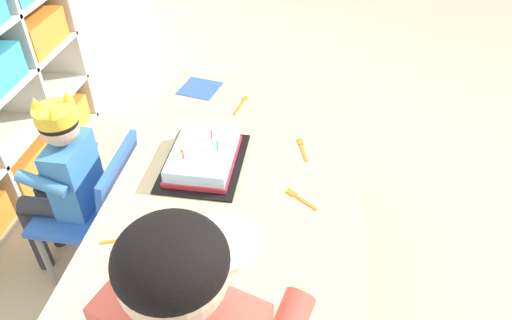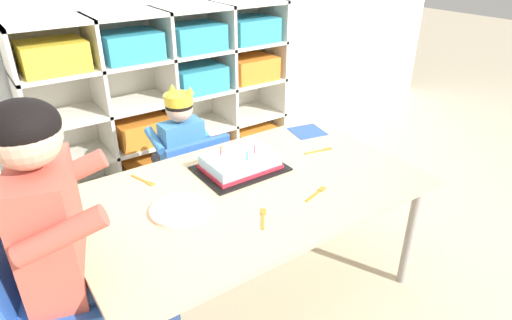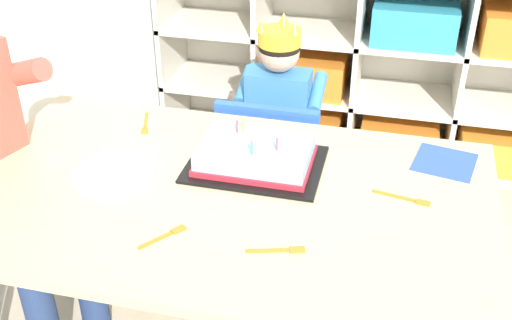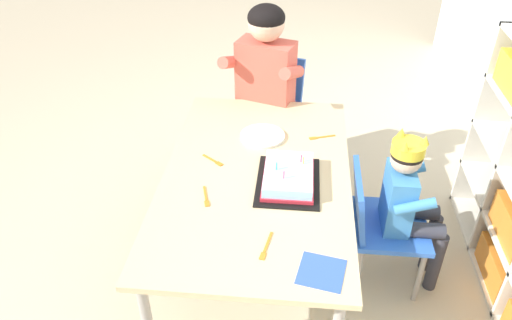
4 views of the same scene
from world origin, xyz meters
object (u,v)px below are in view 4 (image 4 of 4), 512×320
object	(u,v)px
child_with_crown	(408,196)
fork_at_table_front_edge	(206,198)
adult_helper_seated	(261,83)
fork_beside_plate_stack	(320,137)
fork_near_cake_tray	(266,247)
activity_table	(257,182)
classroom_chair_adult_side	(269,106)
paper_plate_stack	(262,136)
birthday_cake_on_tray	(288,177)
fork_by_napkin	(214,161)
classroom_chair_blue	(379,220)

from	to	relation	value
child_with_crown	fork_at_table_front_edge	world-z (taller)	child_with_crown
adult_helper_seated	child_with_crown	bearing A→B (deg)	-26.35
fork_beside_plate_stack	fork_near_cake_tray	distance (m)	0.80
activity_table	classroom_chair_adult_side	bearing A→B (deg)	-179.72
fork_at_table_front_edge	child_with_crown	bearing A→B (deg)	-94.50
child_with_crown	paper_plate_stack	distance (m)	0.74
adult_helper_seated	paper_plate_stack	bearing A→B (deg)	-66.76
birthday_cake_on_tray	fork_by_napkin	bearing A→B (deg)	-110.35
activity_table	fork_at_table_front_edge	distance (m)	0.27
paper_plate_stack	classroom_chair_blue	bearing A→B (deg)	61.03
classroom_chair_blue	fork_at_table_front_edge	distance (m)	0.80
child_with_crown	adult_helper_seated	distance (m)	0.99
activity_table	classroom_chair_adult_side	world-z (taller)	classroom_chair_adult_side
classroom_chair_adult_side	fork_at_table_front_edge	bearing A→B (deg)	-83.48
classroom_chair_blue	fork_by_napkin	size ratio (longest dim) A/B	5.30
classroom_chair_adult_side	birthday_cake_on_tray	size ratio (longest dim) A/B	2.05
classroom_chair_adult_side	fork_by_napkin	bearing A→B (deg)	-88.32
classroom_chair_adult_side	fork_beside_plate_stack	distance (m)	0.54
activity_table	birthday_cake_on_tray	bearing A→B (deg)	70.42
activity_table	child_with_crown	bearing A→B (deg)	89.08
classroom_chair_blue	birthday_cake_on_tray	size ratio (longest dim) A/B	1.61
classroom_chair_adult_side	fork_beside_plate_stack	size ratio (longest dim) A/B	5.63
paper_plate_stack	fork_by_napkin	size ratio (longest dim) A/B	2.00
classroom_chair_blue	paper_plate_stack	bearing A→B (deg)	60.98
birthday_cake_on_tray	fork_at_table_front_edge	size ratio (longest dim) A/B	2.73
birthday_cake_on_tray	child_with_crown	bearing A→B (deg)	94.30
classroom_chair_blue	fork_near_cake_tray	distance (m)	0.68
child_with_crown	birthday_cake_on_tray	distance (m)	0.53
birthday_cake_on_tray	fork_near_cake_tray	distance (m)	0.40
classroom_chair_adult_side	fork_near_cake_tray	distance (m)	1.23
activity_table	adult_helper_seated	world-z (taller)	adult_helper_seated
classroom_chair_blue	classroom_chair_adult_side	distance (m)	0.97
activity_table	child_with_crown	size ratio (longest dim) A/B	1.71
child_with_crown	classroom_chair_adult_side	world-z (taller)	child_with_crown
birthday_cake_on_tray	paper_plate_stack	xyz separation A→B (m)	(-0.35, -0.14, -0.02)
child_with_crown	fork_by_napkin	world-z (taller)	child_with_crown
fork_at_table_front_edge	fork_by_napkin	size ratio (longest dim) A/B	1.20
classroom_chair_blue	adult_helper_seated	xyz separation A→B (m)	(-0.68, -0.60, 0.32)
fork_at_table_front_edge	fork_beside_plate_stack	bearing A→B (deg)	-58.85
activity_table	fork_near_cake_tray	bearing A→B (deg)	9.85
child_with_crown	fork_at_table_front_edge	xyz separation A→B (m)	(0.18, -0.85, 0.07)
adult_helper_seated	fork_near_cake_tray	xyz separation A→B (m)	(1.11, 0.12, -0.11)
classroom_chair_adult_side	child_with_crown	bearing A→B (deg)	-32.22
activity_table	classroom_chair_blue	size ratio (longest dim) A/B	2.35
activity_table	classroom_chair_adult_side	size ratio (longest dim) A/B	1.85
birthday_cake_on_tray	fork_near_cake_tray	bearing A→B (deg)	-8.96
classroom_chair_blue	adult_helper_seated	world-z (taller)	adult_helper_seated
child_with_crown	classroom_chair_adult_side	size ratio (longest dim) A/B	1.08
adult_helper_seated	fork_beside_plate_stack	size ratio (longest dim) A/B	8.19
adult_helper_seated	fork_beside_plate_stack	world-z (taller)	adult_helper_seated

